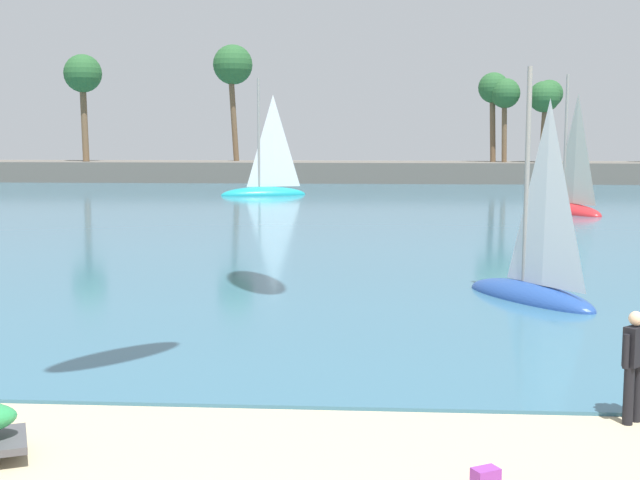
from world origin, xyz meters
TOP-DOWN VIEW (x-y plane):
  - sea at (0.00, 57.58)m, footprint 220.00×101.99m
  - palm_headland at (1.71, 68.57)m, footprint 113.95×6.15m
  - person_at_waterline at (5.20, 6.31)m, footprint 0.42×0.41m
  - sailboat_near_shore at (-6.19, 51.87)m, footprint 6.07×3.36m
  - sailboat_mid_bay at (11.47, 39.88)m, footprint 3.72×5.53m
  - sailboat_toward_headland at (5.35, 15.47)m, footprint 3.42×4.31m

SIDE VIEW (x-z plane):
  - sea at x=0.00m, z-range 0.00..0.06m
  - sailboat_toward_headland at x=5.35m, z-range -2.49..3.74m
  - sailboat_mid_bay at x=11.47m, z-range -3.12..4.64m
  - sailboat_near_shore at x=-6.19m, z-range -3.39..5.04m
  - person_at_waterline at x=5.20m, z-range 0.06..1.73m
  - palm_headland at x=1.71m, z-range -3.55..8.51m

